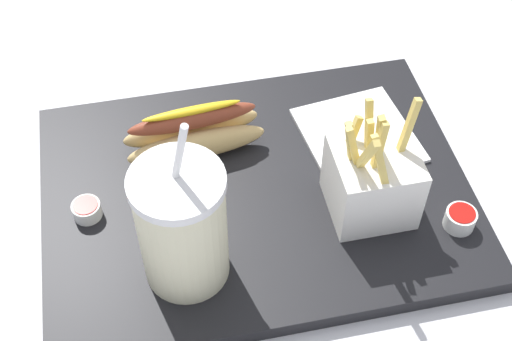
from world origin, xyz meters
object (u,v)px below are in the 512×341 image
object	(u,v)px
fries_basket	(372,180)
ketchup_cup_1	(87,212)
soda_cup	(182,227)
ketchup_cup_2	(460,218)
hot_dog_1	(194,132)
napkin_stack	(358,135)

from	to	relation	value
fries_basket	ketchup_cup_1	world-z (taller)	fries_basket
soda_cup	ketchup_cup_2	world-z (taller)	soda_cup
soda_cup	ketchup_cup_1	size ratio (longest dim) A/B	6.78
hot_dog_1	napkin_stack	bearing A→B (deg)	-6.57
fries_basket	ketchup_cup_1	size ratio (longest dim) A/B	4.67
ketchup_cup_1	ketchup_cup_2	world-z (taller)	ketchup_cup_2
soda_cup	hot_dog_1	distance (m)	0.18
fries_basket	soda_cup	bearing A→B (deg)	-168.94
soda_cup	hot_dog_1	size ratio (longest dim) A/B	1.29
fries_basket	napkin_stack	distance (m)	0.11
ketchup_cup_1	napkin_stack	world-z (taller)	ketchup_cup_1
hot_dog_1	ketchup_cup_1	distance (m)	0.15
napkin_stack	ketchup_cup_2	bearing A→B (deg)	-65.57
hot_dog_1	ketchup_cup_1	xyz separation A→B (m)	(-0.13, -0.08, -0.02)
hot_dog_1	napkin_stack	world-z (taller)	hot_dog_1
ketchup_cup_1	napkin_stack	bearing A→B (deg)	10.02
hot_dog_1	napkin_stack	size ratio (longest dim) A/B	1.27
soda_cup	hot_dog_1	world-z (taller)	soda_cup
hot_dog_1	napkin_stack	distance (m)	0.20
ketchup_cup_1	ketchup_cup_2	size ratio (longest dim) A/B	0.94
fries_basket	hot_dog_1	distance (m)	0.22
soda_cup	ketchup_cup_1	distance (m)	0.14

